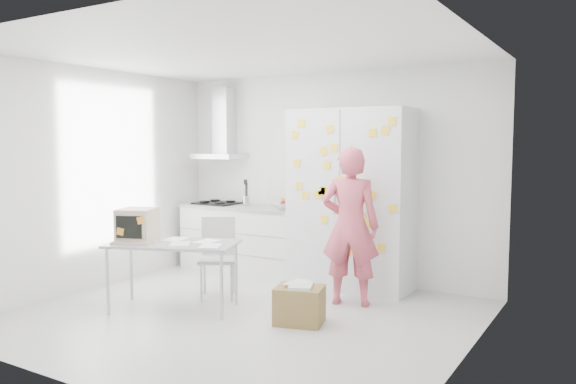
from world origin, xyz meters
The scene contains 10 objects.
floor centered at (0.00, 0.00, -0.01)m, with size 4.50×4.00×0.02m, color silver.
walls centered at (0.00, 0.72, 1.35)m, with size 4.52×4.01×2.70m.
ceiling centered at (0.00, 0.00, 2.70)m, with size 4.50×4.00×0.02m, color white.
counter_run centered at (-1.20, 1.70, 0.47)m, with size 1.84×0.63×1.28m.
range_hood centered at (-1.65, 1.84, 1.96)m, with size 0.70×0.48×1.01m.
tall_cabinet centered at (0.45, 1.67, 1.10)m, with size 1.50×0.68×2.20m.
person centered at (0.77, 0.98, 0.88)m, with size 0.64×0.42×1.75m, color #D95467.
desk centered at (-1.04, -0.24, 0.82)m, with size 1.50×1.12×1.08m.
chair centered at (-0.69, 0.48, 0.52)m, with size 0.58×0.58×0.92m.
cardboard_box centered at (0.62, 0.11, 0.19)m, with size 0.54×0.48×0.40m.
Camera 1 is at (3.34, -4.61, 1.79)m, focal length 35.00 mm.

